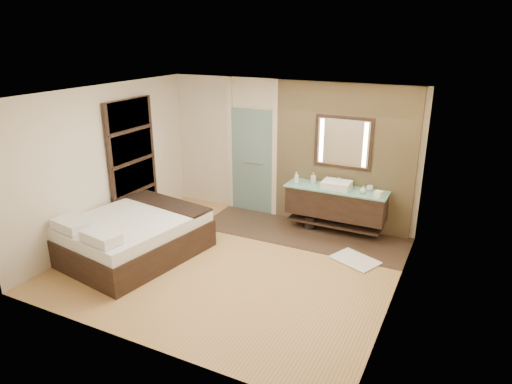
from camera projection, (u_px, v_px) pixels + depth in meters
The scene contains 15 objects.
floor at pixel (232, 263), 7.35m from camera, with size 5.00×5.00×0.00m, color #AD7548.
tile_strip at pixel (303, 233), 8.45m from camera, with size 3.80×1.30×0.01m, color #39291F.
stone_wall at pixel (343, 158), 8.30m from camera, with size 2.60×0.08×2.70m, color tan.
vanity at pixel (336, 203), 8.31m from camera, with size 1.85×0.55×0.88m.
mirror_unit at pixel (343, 143), 8.16m from camera, with size 1.06×0.04×0.96m.
frosted_door at pixel (252, 157), 9.14m from camera, with size 1.10×0.12×2.70m.
shoji_partition at pixel (133, 164), 8.47m from camera, with size 0.06×1.20×2.40m.
bed at pixel (133, 236), 7.51m from camera, with size 2.04×2.40×0.83m.
bath_mat at pixel (355, 260), 7.42m from camera, with size 0.72×0.50×0.02m, color white.
waste_bin at pixel (310, 223), 8.60m from camera, with size 0.20×0.20×0.25m, color black.
tissue_box at pixel (378, 194), 7.77m from camera, with size 0.12×0.12×0.10m, color white.
soap_bottle_a at pixel (297, 177), 8.45m from camera, with size 0.08×0.08×0.21m, color silver.
soap_bottle_b at pixel (313, 178), 8.48m from camera, with size 0.09×0.09×0.19m, color #B2B2B2.
soap_bottle_c at pixel (363, 190), 7.92m from camera, with size 0.11×0.11×0.14m, color #C0F2E7.
cup at pixel (370, 188), 8.08m from camera, with size 0.11×0.11×0.09m, color white.
Camera 1 is at (3.24, -5.70, 3.54)m, focal length 32.00 mm.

